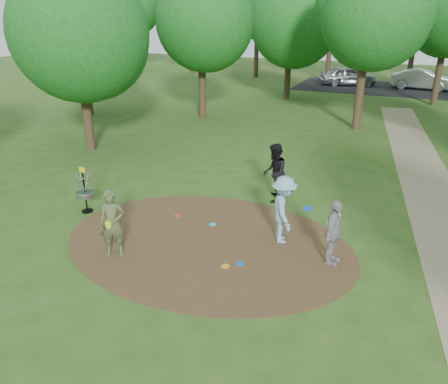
% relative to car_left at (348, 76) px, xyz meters
% --- Properties ---
extents(ground, '(100.00, 100.00, 0.00)m').
position_rel_car_left_xyz_m(ground, '(0.89, -30.37, -0.81)').
color(ground, '#2D5119').
rests_on(ground, ground).
extents(dirt_clearing, '(8.40, 8.40, 0.02)m').
position_rel_car_left_xyz_m(dirt_clearing, '(0.89, -30.37, -0.80)').
color(dirt_clearing, '#47301C').
rests_on(dirt_clearing, ground).
extents(parking_lot, '(14.00, 8.00, 0.01)m').
position_rel_car_left_xyz_m(parking_lot, '(2.89, -0.37, -0.80)').
color(parking_lot, black).
rests_on(parking_lot, ground).
extents(player_observer_with_disc, '(0.81, 0.70, 1.86)m').
position_rel_car_left_xyz_m(player_observer_with_disc, '(-1.11, -31.92, 0.12)').
color(player_observer_with_disc, '#4A5833').
rests_on(player_observer_with_disc, ground).
extents(player_throwing_with_disc, '(1.42, 1.45, 1.95)m').
position_rel_car_left_xyz_m(player_throwing_with_disc, '(2.80, -29.42, 0.17)').
color(player_throwing_with_disc, '#84B0C5').
rests_on(player_throwing_with_disc, ground).
extents(player_walking_with_disc, '(0.98, 1.13, 2.01)m').
position_rel_car_left_xyz_m(player_walking_with_disc, '(1.69, -26.73, 0.20)').
color(player_walking_with_disc, black).
rests_on(player_walking_with_disc, ground).
extents(player_waiting_with_disc, '(0.53, 1.07, 1.76)m').
position_rel_car_left_xyz_m(player_waiting_with_disc, '(4.30, -30.04, 0.07)').
color(player_waiting_with_disc, '#98979A').
rests_on(player_waiting_with_disc, ground).
extents(disc_ground_cyan, '(0.22, 0.22, 0.02)m').
position_rel_car_left_xyz_m(disc_ground_cyan, '(0.58, -29.32, -0.78)').
color(disc_ground_cyan, '#1AC6D0').
rests_on(disc_ground_cyan, dirt_clearing).
extents(disc_ground_blue, '(0.22, 0.22, 0.02)m').
position_rel_car_left_xyz_m(disc_ground_blue, '(2.18, -31.08, -0.78)').
color(disc_ground_blue, blue).
rests_on(disc_ground_blue, dirt_clearing).
extents(disc_ground_red, '(0.22, 0.22, 0.02)m').
position_rel_car_left_xyz_m(disc_ground_red, '(-0.72, -29.22, -0.78)').
color(disc_ground_red, red).
rests_on(disc_ground_red, dirt_clearing).
extents(car_left, '(5.12, 3.55, 1.62)m').
position_rel_car_left_xyz_m(car_left, '(0.00, 0.00, 0.00)').
color(car_left, '#9FA0A7').
rests_on(car_left, ground).
extents(car_right, '(4.94, 1.90, 1.60)m').
position_rel_car_left_xyz_m(car_right, '(5.97, 0.22, -0.01)').
color(car_right, '#ABACB3').
rests_on(car_right, ground).
extents(disc_ground_orange, '(0.22, 0.22, 0.02)m').
position_rel_car_left_xyz_m(disc_ground_orange, '(1.88, -31.35, -0.78)').
color(disc_ground_orange, orange).
rests_on(disc_ground_orange, dirt_clearing).
extents(disc_golf_basket, '(0.63, 0.63, 1.54)m').
position_rel_car_left_xyz_m(disc_golf_basket, '(-3.61, -30.07, 0.07)').
color(disc_golf_basket, black).
rests_on(disc_golf_basket, ground).
extents(tree_ring, '(37.82, 45.95, 9.26)m').
position_rel_car_left_xyz_m(tree_ring, '(2.33, -20.92, 4.45)').
color(tree_ring, '#332316').
rests_on(tree_ring, ground).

